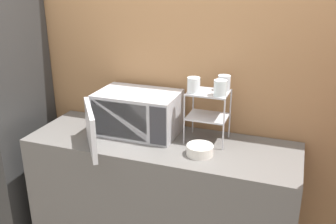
{
  "coord_description": "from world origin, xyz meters",
  "views": [
    {
      "loc": [
        0.83,
        -1.86,
        2.01
      ],
      "look_at": [
        0.04,
        0.34,
        1.13
      ],
      "focal_mm": 40.0,
      "sensor_mm": 36.0,
      "label": 1
    }
  ],
  "objects": [
    {
      "name": "wall_back",
      "position": [
        0.0,
        0.66,
        1.3
      ],
      "size": [
        8.0,
        0.06,
        2.6
      ],
      "color": "#9E7047",
      "rests_on": "ground_plane"
    },
    {
      "name": "dish_rack",
      "position": [
        0.29,
        0.43,
        1.17
      ],
      "size": [
        0.27,
        0.22,
        0.35
      ],
      "color": "#B2B2B7",
      "rests_on": "counter"
    },
    {
      "name": "glass_front_right",
      "position": [
        0.38,
        0.38,
        1.32
      ],
      "size": [
        0.08,
        0.08,
        0.1
      ],
      "color": "silver",
      "rests_on": "dish_rack"
    },
    {
      "name": "glass_back_right",
      "position": [
        0.38,
        0.5,
        1.32
      ],
      "size": [
        0.08,
        0.08,
        0.1
      ],
      "color": "silver",
      "rests_on": "dish_rack"
    },
    {
      "name": "microwave",
      "position": [
        -0.22,
        0.39,
        1.07
      ],
      "size": [
        0.59,
        0.75,
        0.3
      ],
      "color": "#ADADB2",
      "rests_on": "counter"
    },
    {
      "name": "glass_front_left",
      "position": [
        0.2,
        0.38,
        1.32
      ],
      "size": [
        0.08,
        0.08,
        0.1
      ],
      "color": "silver",
      "rests_on": "dish_rack"
    },
    {
      "name": "bowl",
      "position": [
        0.3,
        0.21,
        0.95
      ],
      "size": [
        0.17,
        0.17,
        0.07
      ],
      "color": "silver",
      "rests_on": "counter"
    },
    {
      "name": "counter",
      "position": [
        0.0,
        0.31,
        0.46
      ],
      "size": [
        1.86,
        0.62,
        0.92
      ],
      "color": "#595654",
      "rests_on": "ground_plane"
    }
  ]
}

